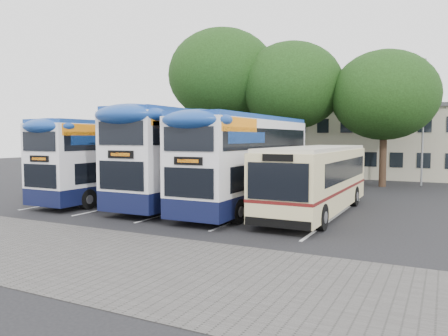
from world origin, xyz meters
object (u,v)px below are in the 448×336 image
object	(u,v)px
bus_dd_mid	(193,153)
bus_single	(317,176)
lamp_post	(423,115)
bus_dd_left	(117,157)
tree_mid	(292,86)
tree_right	(384,95)
bus_dd_right	(247,158)
tree_left	(222,75)

from	to	relation	value
bus_dd_mid	bus_single	world-z (taller)	bus_dd_mid
lamp_post	bus_dd_left	size ratio (longest dim) A/B	0.87
lamp_post	bus_dd_mid	xyz separation A→B (m)	(-10.47, -14.56, -2.42)
lamp_post	tree_mid	distance (m)	9.66
lamp_post	tree_right	xyz separation A→B (m)	(-2.45, -1.80, 1.37)
tree_mid	bus_dd_left	size ratio (longest dim) A/B	1.02
lamp_post	bus_dd_mid	bearing A→B (deg)	-125.71
lamp_post	bus_single	bearing A→B (deg)	-104.11
bus_dd_mid	lamp_post	bearing A→B (deg)	54.29
tree_right	bus_single	bearing A→B (deg)	-95.60
bus_dd_left	lamp_post	bearing A→B (deg)	45.37
tree_right	bus_dd_mid	bearing A→B (deg)	-122.14
lamp_post	bus_dd_right	distance (m)	16.90
lamp_post	tree_left	bearing A→B (deg)	-168.00
tree_mid	bus_dd_left	xyz separation A→B (m)	(-6.06, -12.78, -4.98)
bus_dd_right	bus_single	world-z (taller)	bus_dd_right
tree_right	bus_dd_right	distance (m)	14.65
bus_single	bus_dd_mid	bearing A→B (deg)	177.66
lamp_post	tree_right	distance (m)	3.34
tree_mid	bus_dd_right	world-z (taller)	tree_mid
tree_mid	tree_right	size ratio (longest dim) A/B	1.11
tree_right	bus_dd_left	distance (m)	18.93
tree_mid	bus_dd_mid	world-z (taller)	tree_mid
lamp_post	tree_right	bearing A→B (deg)	-143.70
tree_mid	bus_dd_left	world-z (taller)	tree_mid
tree_mid	tree_right	distance (m)	6.69
tree_left	bus_dd_right	bearing A→B (deg)	-57.90
tree_right	bus_dd_right	world-z (taller)	tree_right
bus_single	bus_dd_left	bearing A→B (deg)	-177.70
tree_left	tree_mid	size ratio (longest dim) A/B	1.14
tree_mid	bus_dd_right	bearing A→B (deg)	-81.20
tree_mid	bus_single	xyz separation A→B (m)	(5.31, -12.32, -5.63)
lamp_post	tree_right	world-z (taller)	tree_right
bus_dd_mid	bus_dd_left	bearing A→B (deg)	-171.01
lamp_post	bus_dd_mid	size ratio (longest dim) A/B	0.78
tree_right	lamp_post	bearing A→B (deg)	36.30
lamp_post	tree_mid	world-z (taller)	tree_mid
tree_right	bus_dd_mid	size ratio (longest dim) A/B	0.83
tree_left	tree_mid	xyz separation A→B (m)	(5.58, 0.59, -1.10)
tree_left	tree_right	world-z (taller)	tree_left
tree_right	bus_single	world-z (taller)	tree_right
tree_left	tree_mid	distance (m)	5.72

